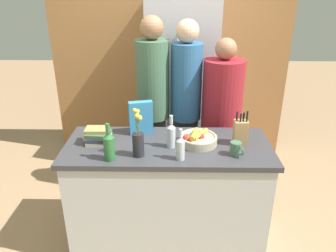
# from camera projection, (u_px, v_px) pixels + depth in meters

# --- Properties ---
(ground_plane) EXTENTS (14.00, 14.00, 0.00)m
(ground_plane) POSITION_uv_depth(u_px,v_px,m) (168.00, 236.00, 2.87)
(ground_plane) COLOR #A37F5B
(kitchen_island) EXTENTS (1.58, 0.66, 0.90)m
(kitchen_island) POSITION_uv_depth(u_px,v_px,m) (168.00, 193.00, 2.69)
(kitchen_island) COLOR silver
(kitchen_island) RESTS_ON ground_plane
(back_wall_wood) EXTENTS (2.78, 0.12, 2.60)m
(back_wall_wood) POSITION_uv_depth(u_px,v_px,m) (170.00, 51.00, 3.86)
(back_wall_wood) COLOR #9E6B3D
(back_wall_wood) RESTS_ON ground_plane
(refrigerator) EXTENTS (0.75, 0.63, 1.92)m
(refrigerator) POSITION_uv_depth(u_px,v_px,m) (181.00, 88.00, 3.67)
(refrigerator) COLOR #B7B7BC
(refrigerator) RESTS_ON ground_plane
(fruit_bowl) EXTENTS (0.29, 0.29, 0.11)m
(fruit_bowl) POSITION_uv_depth(u_px,v_px,m) (197.00, 139.00, 2.51)
(fruit_bowl) COLOR tan
(fruit_bowl) RESTS_ON kitchen_island
(knife_block) EXTENTS (0.10, 0.09, 0.27)m
(knife_block) POSITION_uv_depth(u_px,v_px,m) (241.00, 132.00, 2.48)
(knife_block) COLOR tan
(knife_block) RESTS_ON kitchen_island
(flower_vase) EXTENTS (0.08, 0.08, 0.36)m
(flower_vase) POSITION_uv_depth(u_px,v_px,m) (138.00, 141.00, 2.31)
(flower_vase) COLOR #232328
(flower_vase) RESTS_ON kitchen_island
(cereal_box) EXTENTS (0.20, 0.10, 0.27)m
(cereal_box) POSITION_uv_depth(u_px,v_px,m) (141.00, 118.00, 2.64)
(cereal_box) COLOR teal
(cereal_box) RESTS_ON kitchen_island
(coffee_mug) EXTENTS (0.09, 0.11, 0.10)m
(coffee_mug) POSITION_uv_depth(u_px,v_px,m) (236.00, 149.00, 2.34)
(coffee_mug) COLOR #42664C
(coffee_mug) RESTS_ON kitchen_island
(book_stack) EXTENTS (0.20, 0.16, 0.12)m
(book_stack) POSITION_uv_depth(u_px,v_px,m) (98.00, 136.00, 2.51)
(book_stack) COLOR #B7A88E
(book_stack) RESTS_ON kitchen_island
(bottle_oil) EXTENTS (0.08, 0.08, 0.27)m
(bottle_oil) POSITION_uv_depth(u_px,v_px,m) (109.00, 146.00, 2.26)
(bottle_oil) COLOR #286633
(bottle_oil) RESTS_ON kitchen_island
(bottle_vinegar) EXTENTS (0.06, 0.06, 0.23)m
(bottle_vinegar) POSITION_uv_depth(u_px,v_px,m) (180.00, 148.00, 2.27)
(bottle_vinegar) COLOR #B2BCC1
(bottle_vinegar) RESTS_ON kitchen_island
(bottle_wine) EXTENTS (0.06, 0.06, 0.26)m
(bottle_wine) POSITION_uv_depth(u_px,v_px,m) (171.00, 135.00, 2.44)
(bottle_wine) COLOR #B2BCC1
(bottle_wine) RESTS_ON kitchen_island
(person_at_sink) EXTENTS (0.30, 0.30, 1.79)m
(person_at_sink) POSITION_uv_depth(u_px,v_px,m) (153.00, 101.00, 3.07)
(person_at_sink) COLOR #383842
(person_at_sink) RESTS_ON ground_plane
(person_in_blue) EXTENTS (0.28, 0.28, 1.76)m
(person_in_blue) POSITION_uv_depth(u_px,v_px,m) (186.00, 102.00, 3.08)
(person_in_blue) COLOR #383842
(person_in_blue) RESTS_ON ground_plane
(person_in_red_tee) EXTENTS (0.37, 0.37, 1.62)m
(person_in_red_tee) POSITION_uv_depth(u_px,v_px,m) (221.00, 116.00, 3.06)
(person_in_red_tee) COLOR #383842
(person_in_red_tee) RESTS_ON ground_plane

